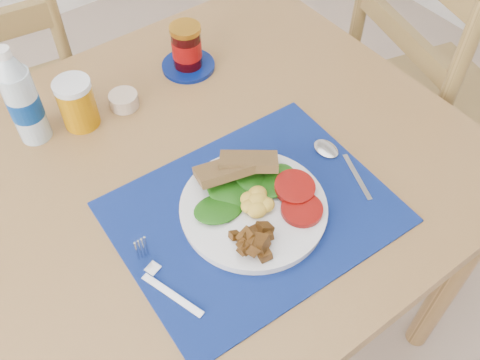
# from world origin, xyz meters

# --- Properties ---
(table) EXTENTS (1.40, 0.90, 0.75)m
(table) POSITION_xyz_m (0.00, 0.20, 0.67)
(table) COLOR brown
(table) RESTS_ON ground
(chair_far) EXTENTS (0.43, 0.42, 1.04)m
(chair_far) POSITION_xyz_m (-0.02, 0.86, 0.54)
(chair_far) COLOR brown
(chair_far) RESTS_ON ground
(chair_end) EXTENTS (0.52, 0.54, 1.19)m
(chair_end) POSITION_xyz_m (0.91, 0.21, 0.60)
(chair_end) COLOR brown
(chair_end) RESTS_ON ground
(placemat) EXTENTS (0.49, 0.39, 0.00)m
(placemat) POSITION_xyz_m (0.19, 0.04, 0.75)
(placemat) COLOR #040E33
(placemat) RESTS_ON table
(breakfast_plate) EXTENTS (0.26, 0.26, 0.06)m
(breakfast_plate) POSITION_xyz_m (0.18, 0.04, 0.77)
(breakfast_plate) COLOR silver
(breakfast_plate) RESTS_ON placemat
(fork) EXTENTS (0.05, 0.17, 0.00)m
(fork) POSITION_xyz_m (-0.02, 0.02, 0.76)
(fork) COLOR #B2B5BA
(fork) RESTS_ON placemat
(spoon) EXTENTS (0.05, 0.17, 0.01)m
(spoon) POSITION_xyz_m (0.39, 0.04, 0.76)
(spoon) COLOR #B2B5BA
(spoon) RESTS_ON placemat
(water_bottle) EXTENTS (0.06, 0.06, 0.21)m
(water_bottle) POSITION_xyz_m (-0.05, 0.45, 0.84)
(water_bottle) COLOR #ADBFCC
(water_bottle) RESTS_ON table
(juice_glass) EXTENTS (0.07, 0.07, 0.10)m
(juice_glass) POSITION_xyz_m (0.04, 0.43, 0.80)
(juice_glass) COLOR #AC6B04
(juice_glass) RESTS_ON table
(ramekin) EXTENTS (0.06, 0.06, 0.03)m
(ramekin) POSITION_xyz_m (0.14, 0.43, 0.77)
(ramekin) COLOR #C2A88E
(ramekin) RESTS_ON table
(jam_on_saucer) EXTENTS (0.12, 0.12, 0.11)m
(jam_on_saucer) POSITION_xyz_m (0.32, 0.45, 0.80)
(jam_on_saucer) COLOR #05155B
(jam_on_saucer) RESTS_ON table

